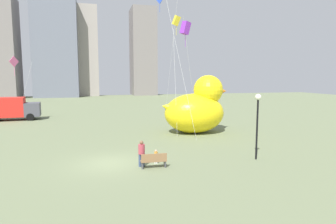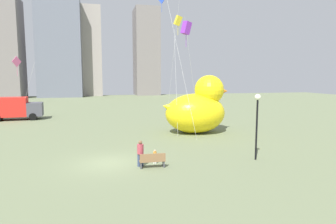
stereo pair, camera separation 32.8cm
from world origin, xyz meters
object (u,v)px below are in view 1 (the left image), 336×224
Objects in this scene: lamppost at (258,113)px; kite_pink at (15,64)px; person_child at (156,156)px; kite_purple at (185,29)px; park_bench at (154,160)px; giant_inflatable_duck at (197,108)px; person_adult at (142,152)px; box_truck at (11,109)px; kite_yellow at (176,21)px; kite_blue at (161,6)px.

kite_pink reaches higher than lamppost.
kite_purple is at bearing 61.67° from person_child.
giant_inflatable_duck reaches higher than park_bench.
lamppost is 28.91m from kite_pink.
park_bench is 25.59m from kite_pink.
kite_pink reaches higher than person_child.
kite_pink is at bearing 131.70° from lamppost.
kite_purple reaches higher than person_child.
person_adult is 11.78m from giant_inflatable_duck.
park_bench is 0.97× the size of person_adult.
kite_pink is at bearing 121.04° from person_child.
kite_purple is (-2.04, 9.11, 6.62)m from lamppost.
kite_yellow is (19.76, -5.58, 10.46)m from box_truck.
person_adult is at bearing -61.34° from kite_pink.
person_adult is 0.10× the size of kite_blue.
park_bench is at bearing -60.29° from box_truck.
park_bench is 0.24× the size of box_truck.
kite_yellow is at bearing -15.78° from box_truck.
kite_yellow is 0.78× the size of kite_blue.
giant_inflatable_duck is at bearing -88.04° from kite_blue.
kite_pink reaches higher than person_adult.
kite_blue is (-1.07, 22.86, 11.69)m from lamppost.
kite_pink is at bearing -175.36° from kite_blue.
box_truck is (-20.20, 23.13, -1.64)m from lamppost.
lamppost reaches higher than box_truck.
kite_yellow reaches higher than kite_pink.
person_adult is 13.62m from kite_purple.
lamppost is at bearing 1.48° from park_bench.
kite_blue reaches higher than park_bench.
lamppost is 25.69m from kite_blue.
person_child is 26.96m from kite_blue.
park_bench is 0.91m from person_adult.
box_truck is at bearing 164.22° from kite_yellow.
box_truck is 0.40× the size of kite_blue.
giant_inflatable_duck reaches higher than lamppost.
lamppost reaches higher than person_child.
lamppost is (0.63, -9.74, 0.72)m from giant_inflatable_duck.
kite_blue is (5.83, 23.03, 14.31)m from park_bench.
kite_blue reaches higher than kite_purple.
person_adult is 7.87m from lamppost.
kite_yellow is (6.14, 16.88, 11.42)m from person_child.
person_adult is 26.09m from box_truck.
person_child is 0.09× the size of kite_purple.
park_bench is 7.38m from lamppost.
kite_blue reaches higher than person_adult.
person_adult is 0.24× the size of giant_inflatable_duck.
giant_inflatable_duck is 1.56× the size of lamppost.
lamppost is (6.59, -0.66, 2.60)m from person_child.
person_child is at bearing -110.00° from kite_yellow.
giant_inflatable_duck is (6.92, 9.42, 1.49)m from person_adult.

